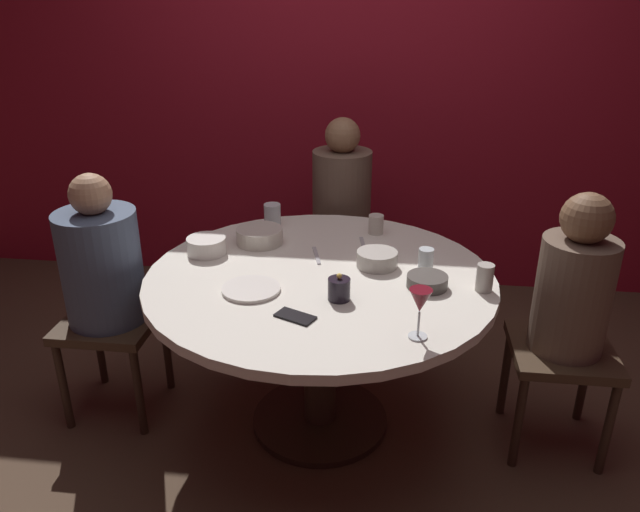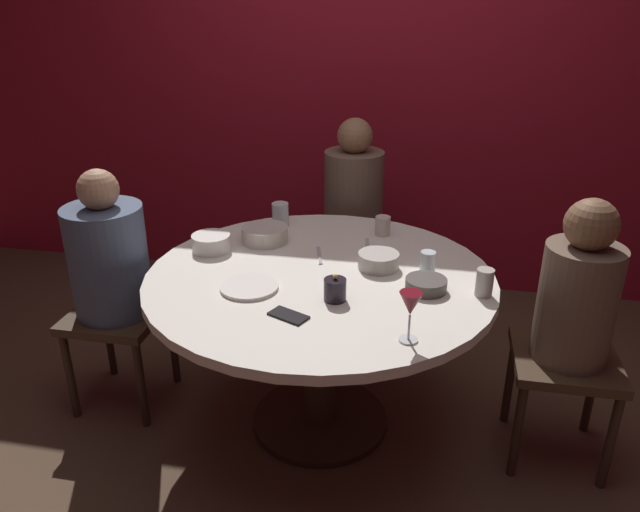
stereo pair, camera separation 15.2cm
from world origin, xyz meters
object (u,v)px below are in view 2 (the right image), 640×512
at_px(candle_holder, 335,289).
at_px(cup_by_right_diner, 280,215).
at_px(cup_near_candle, 428,262).
at_px(dining_table, 320,305).
at_px(bowl_salad_center, 265,234).
at_px(seated_diner_back, 353,202).
at_px(dinner_plate, 249,287).
at_px(cup_center_front, 484,283).
at_px(cup_by_left_diner, 383,226).
at_px(bowl_small_white, 211,243).
at_px(bowl_serving_large, 426,285).
at_px(cell_phone, 288,316).
at_px(seated_diner_right, 576,306).
at_px(seated_diner_left, 109,265).
at_px(bowl_sauce_side, 379,261).
at_px(wine_glass, 410,306).

xyz_separation_m(candle_holder, cup_by_right_diner, (-0.39, 0.70, 0.01)).
bearing_deg(cup_near_candle, dining_table, -165.47).
distance_m(dining_table, bowl_salad_center, 0.46).
distance_m(seated_diner_back, dinner_plate, 1.15).
bearing_deg(cup_center_front, cup_by_left_diner, 128.62).
bearing_deg(seated_diner_back, cup_by_left_diner, 23.41).
bearing_deg(bowl_small_white, dinner_plate, -50.18).
distance_m(dining_table, bowl_serving_large, 0.46).
height_order(cup_by_right_diner, cup_center_front, cup_by_right_diner).
height_order(seated_diner_back, bowl_salad_center, seated_diner_back).
bearing_deg(cell_phone, bowl_salad_center, -132.91).
relative_size(seated_diner_right, bowl_salad_center, 5.36).
distance_m(cell_phone, cup_near_candle, 0.66).
relative_size(cup_by_left_diner, cup_by_right_diner, 0.78).
xyz_separation_m(dining_table, dinner_plate, (-0.24, -0.18, 0.15)).
height_order(seated_diner_left, dinner_plate, seated_diner_left).
relative_size(bowl_small_white, cup_center_front, 1.57).
height_order(seated_diner_right, cell_phone, seated_diner_right).
height_order(seated_diner_back, cup_by_right_diner, seated_diner_back).
bearing_deg(bowl_salad_center, bowl_sauce_side, -19.22).
relative_size(dinner_plate, cup_near_candle, 2.60).
xyz_separation_m(seated_diner_right, bowl_small_white, (-1.50, 0.15, 0.08)).
height_order(seated_diner_back, seated_diner_right, seated_diner_back).
distance_m(wine_glass, cup_by_right_diner, 1.16).
relative_size(bowl_sauce_side, cup_by_left_diner, 1.89).
relative_size(dining_table, seated_diner_left, 1.26).
xyz_separation_m(wine_glass, bowl_sauce_side, (-0.16, 0.55, -0.10)).
distance_m(bowl_serving_large, bowl_small_white, 0.96).
height_order(cup_near_candle, cup_center_front, cup_center_front).
height_order(cell_phone, bowl_sauce_side, bowl_sauce_side).
height_order(wine_glass, cell_phone, wine_glass).
relative_size(bowl_salad_center, cup_center_front, 1.94).
relative_size(dinner_plate, bowl_small_white, 1.33).
distance_m(seated_diner_left, bowl_salad_center, 0.69).
bearing_deg(bowl_serving_large, dining_table, 171.60).
xyz_separation_m(seated_diner_back, wine_glass, (0.38, -1.39, 0.14)).
height_order(seated_diner_right, bowl_salad_center, seated_diner_right).
height_order(seated_diner_back, dinner_plate, seated_diner_back).
height_order(bowl_small_white, cup_center_front, cup_center_front).
relative_size(seated_diner_left, bowl_serving_large, 7.11).
relative_size(cup_by_right_diner, cup_center_front, 1.06).
height_order(seated_diner_right, cup_by_left_diner, seated_diner_right).
relative_size(cup_near_candle, cup_by_right_diner, 0.76).
bearing_deg(seated_diner_left, seated_diner_back, 45.60).
xyz_separation_m(seated_diner_back, cup_by_right_diner, (-0.29, -0.45, 0.07)).
bearing_deg(cup_by_right_diner, bowl_small_white, -122.08).
bearing_deg(cup_by_left_diner, dinner_plate, -124.28).
relative_size(cell_phone, cup_near_candle, 1.62).
bearing_deg(cup_near_candle, bowl_salad_center, 166.01).
bearing_deg(wine_glass, bowl_small_white, 146.68).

